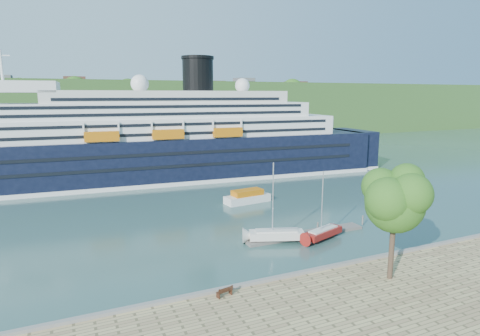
% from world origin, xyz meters
% --- Properties ---
extents(ground, '(400.00, 400.00, 0.00)m').
position_xyz_m(ground, '(0.00, 0.00, 0.00)').
color(ground, '#2B4D49').
rests_on(ground, ground).
extents(far_hillside, '(400.00, 50.00, 24.00)m').
position_xyz_m(far_hillside, '(0.00, 145.00, 12.00)').
color(far_hillside, '#356026').
rests_on(far_hillside, ground).
extents(quay_coping, '(220.00, 0.50, 0.30)m').
position_xyz_m(quay_coping, '(0.00, -0.20, 1.15)').
color(quay_coping, slate).
rests_on(quay_coping, promenade).
extents(cruise_ship, '(121.01, 24.71, 26.99)m').
position_xyz_m(cruise_ship, '(-9.94, 55.73, 13.49)').
color(cruise_ship, black).
rests_on(cruise_ship, ground).
extents(park_bench, '(1.66, 0.94, 1.00)m').
position_xyz_m(park_bench, '(-13.63, -1.20, 1.50)').
color(park_bench, '#3F2112').
rests_on(park_bench, promenade).
extents(promenade_tree, '(7.33, 7.33, 12.14)m').
position_xyz_m(promenade_tree, '(2.37, -4.42, 7.07)').
color(promenade_tree, '#295A17').
rests_on(promenade_tree, promenade).
extents(floating_pontoon, '(17.35, 2.13, 0.39)m').
position_xyz_m(floating_pontoon, '(3.13, 11.44, 0.19)').
color(floating_pontoon, slate).
rests_on(floating_pontoon, ground).
extents(sailboat_white_near, '(7.89, 4.66, 9.86)m').
position_xyz_m(sailboat_white_near, '(-1.72, 10.73, 4.93)').
color(sailboat_white_near, silver).
rests_on(sailboat_white_near, ground).
extents(sailboat_red, '(6.97, 3.93, 8.68)m').
position_xyz_m(sailboat_red, '(4.38, 9.26, 4.34)').
color(sailboat_red, maroon).
rests_on(sailboat_red, ground).
extents(tender_launch, '(8.51, 3.79, 2.28)m').
position_xyz_m(tender_launch, '(3.09, 29.78, 1.14)').
color(tender_launch, '#C5670B').
rests_on(tender_launch, ground).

